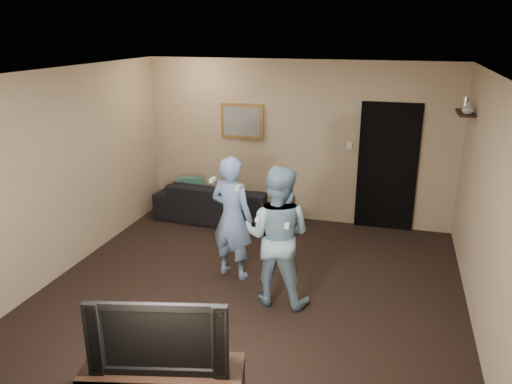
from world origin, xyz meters
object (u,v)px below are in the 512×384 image
(television, at_px, (160,332))
(wii_player_left, at_px, (232,218))
(wii_player_right, at_px, (277,236))
(sofa, at_px, (224,202))

(television, height_order, wii_player_left, wii_player_left)
(wii_player_left, bearing_deg, television, -84.39)
(wii_player_left, bearing_deg, wii_player_right, -33.59)
(sofa, height_order, wii_player_right, wii_player_right)
(sofa, relative_size, wii_player_right, 1.34)
(television, distance_m, wii_player_right, 2.09)
(wii_player_left, distance_m, wii_player_right, 0.83)
(sofa, bearing_deg, television, 107.62)
(sofa, height_order, television, television)
(wii_player_right, bearing_deg, sofa, 122.73)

